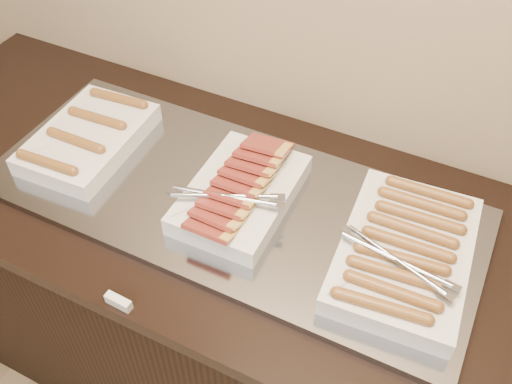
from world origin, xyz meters
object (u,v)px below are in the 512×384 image
counter (237,304)px  warming_tray (230,200)px  dish_center (240,192)px  dish_left (89,138)px  dish_right (404,252)px

counter → warming_tray: warming_tray is taller
dish_center → counter: bearing=168.9°
counter → dish_center: 0.50m
warming_tray → dish_left: dish_left is taller
counter → dish_left: size_ratio=5.76×
warming_tray → dish_center: size_ratio=3.31×
warming_tray → dish_center: dish_center is taller
dish_center → dish_right: size_ratio=0.86×
counter → warming_tray: (-0.01, 0.00, 0.46)m
counter → dish_right: bearing=-0.4°
dish_center → warming_tray: bearing=171.0°
dish_right → warming_tray: bearing=175.6°
counter → dish_center: dish_center is taller
dish_left → dish_center: bearing=-3.3°
dish_right → dish_left: bearing=175.8°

